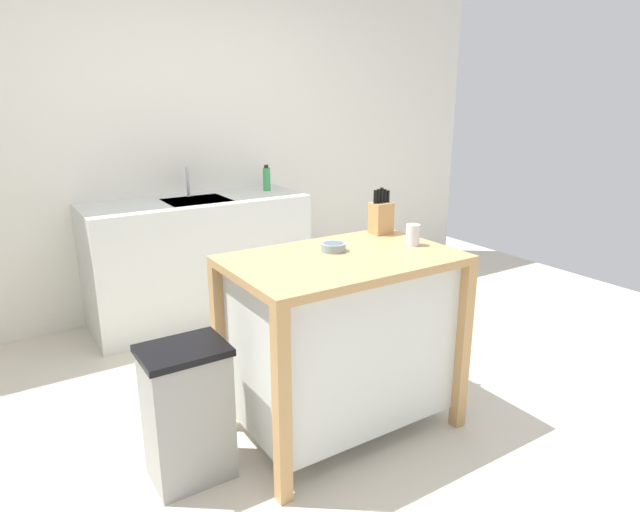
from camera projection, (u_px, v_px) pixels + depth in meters
ground_plane at (314, 426)px, 2.83m from camera, size 6.84×6.84×0.00m
wall_back at (169, 142)px, 4.10m from camera, size 5.84×0.10×2.60m
kitchen_island at (342, 335)px, 2.69m from camera, size 1.08×0.69×0.91m
knife_block at (381, 217)px, 2.97m from camera, size 0.11×0.09×0.25m
bowl_ceramic_small at (333, 247)px, 2.65m from camera, size 0.12×0.12×0.04m
drinking_cup at (413, 235)px, 2.74m from camera, size 0.07×0.07×0.11m
trash_bin at (188, 413)px, 2.38m from camera, size 0.36×0.28×0.63m
sink_counter at (199, 260)px, 4.09m from camera, size 1.59×0.60×0.91m
sink_faucet at (188, 182)px, 4.04m from camera, size 0.02×0.02×0.22m
bottle_dish_soap at (267, 179)px, 4.30m from camera, size 0.06×0.06×0.20m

